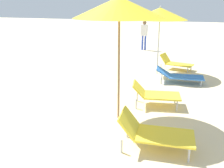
% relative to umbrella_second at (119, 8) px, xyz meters
% --- Properties ---
extents(umbrella_second, '(1.97, 1.97, 2.78)m').
position_rel_umbrella_second_xyz_m(umbrella_second, '(0.00, 0.00, 0.00)').
color(umbrella_second, olive).
rests_on(umbrella_second, ground).
extents(lounger_second_shoreside, '(1.34, 0.89, 0.62)m').
position_rel_umbrella_second_xyz_m(lounger_second_shoreside, '(0.65, 1.04, -2.16)').
color(lounger_second_shoreside, yellow).
rests_on(lounger_second_shoreside, ground).
extents(lounger_second_inland, '(1.42, 0.83, 0.67)m').
position_rel_umbrella_second_xyz_m(lounger_second_inland, '(1.04, -1.02, -2.16)').
color(lounger_second_inland, yellow).
rests_on(lounger_second_inland, ground).
extents(umbrella_farthest, '(1.99, 1.99, 2.51)m').
position_rel_umbrella_second_xyz_m(umbrella_farthest, '(0.08, 4.30, -0.27)').
color(umbrella_farthest, silver).
rests_on(umbrella_farthest, ground).
extents(lounger_farthest_shoreside, '(1.37, 0.82, 0.61)m').
position_rel_umbrella_second_xyz_m(lounger_farthest_shoreside, '(0.65, 5.21, -2.22)').
color(lounger_farthest_shoreside, yellow).
rests_on(lounger_farthest_shoreside, ground).
extents(lounger_farthest_inland, '(1.64, 0.82, 0.50)m').
position_rel_umbrella_second_xyz_m(lounger_farthest_inland, '(1.01, 3.37, -2.24)').
color(lounger_farthest_inland, blue).
rests_on(lounger_farthest_inland, ground).
extents(person_walking_mid, '(0.37, 0.23, 1.67)m').
position_rel_umbrella_second_xyz_m(person_walking_mid, '(-1.66, 9.26, -1.48)').
color(person_walking_mid, '#334CB2').
rests_on(person_walking_mid, ground).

